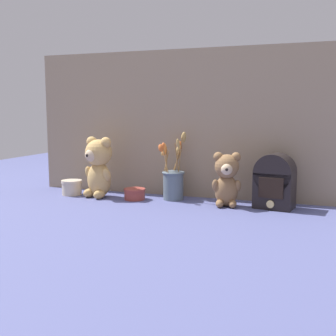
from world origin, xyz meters
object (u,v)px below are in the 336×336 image
(decorative_tin_tall, at_px, (134,194))
(flower_vase, at_px, (173,180))
(teddy_bear_medium, at_px, (227,178))
(decorative_tin_short, at_px, (72,187))
(vintage_radio, at_px, (275,181))
(teddy_bear_large, at_px, (99,166))

(decorative_tin_tall, bearing_deg, flower_vase, 21.44)
(teddy_bear_medium, height_order, decorative_tin_short, teddy_bear_medium)
(teddy_bear_medium, xyz_separation_m, vintage_radio, (0.21, 0.04, -0.01))
(teddy_bear_large, relative_size, flower_vase, 0.91)
(vintage_radio, bearing_deg, teddy_bear_large, -177.22)
(teddy_bear_large, xyz_separation_m, vintage_radio, (0.86, 0.04, -0.04))
(teddy_bear_medium, relative_size, decorative_tin_short, 2.35)
(teddy_bear_large, bearing_deg, decorative_tin_tall, -0.80)
(flower_vase, height_order, decorative_tin_tall, flower_vase)
(vintage_radio, distance_m, decorative_tin_short, 1.03)
(vintage_radio, bearing_deg, teddy_bear_medium, -169.53)
(teddy_bear_large, relative_size, vintage_radio, 1.24)
(vintage_radio, distance_m, decorative_tin_tall, 0.67)
(teddy_bear_medium, relative_size, flower_vase, 0.74)
(vintage_radio, bearing_deg, decorative_tin_short, -177.75)
(teddy_bear_large, bearing_deg, decorative_tin_short, 179.38)
(teddy_bear_large, xyz_separation_m, teddy_bear_medium, (0.65, 0.00, -0.03))
(teddy_bear_large, xyz_separation_m, decorative_tin_short, (-0.16, 0.00, -0.12))
(teddy_bear_medium, xyz_separation_m, decorative_tin_tall, (-0.46, -0.01, -0.10))
(decorative_tin_short, bearing_deg, teddy_bear_medium, 0.10)
(teddy_bear_large, bearing_deg, teddy_bear_medium, 0.28)
(teddy_bear_large, relative_size, decorative_tin_short, 2.88)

